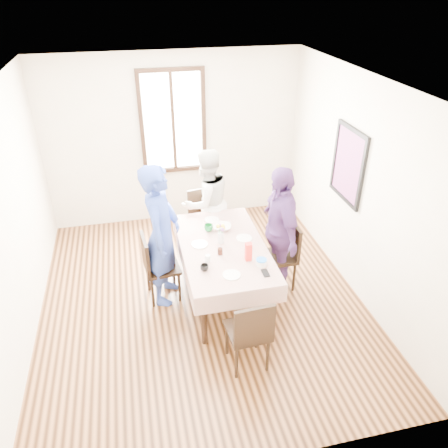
# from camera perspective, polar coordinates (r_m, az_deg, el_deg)

# --- Properties ---
(ground) EXTENTS (4.50, 4.50, 0.00)m
(ground) POSITION_cam_1_polar(r_m,az_deg,el_deg) (5.71, -2.98, -9.64)
(ground) COLOR black
(ground) RESTS_ON ground
(back_wall) EXTENTS (4.00, 0.00, 4.00)m
(back_wall) POSITION_cam_1_polar(r_m,az_deg,el_deg) (7.01, -6.60, 10.84)
(back_wall) COLOR beige
(back_wall) RESTS_ON ground
(right_wall) EXTENTS (0.00, 4.50, 4.50)m
(right_wall) POSITION_cam_1_polar(r_m,az_deg,el_deg) (5.59, 17.29, 4.42)
(right_wall) COLOR beige
(right_wall) RESTS_ON ground
(window_frame) EXTENTS (1.02, 0.06, 1.62)m
(window_frame) POSITION_cam_1_polar(r_m,az_deg,el_deg) (6.89, -6.72, 13.14)
(window_frame) COLOR black
(window_frame) RESTS_ON back_wall
(window_pane) EXTENTS (0.90, 0.02, 1.50)m
(window_pane) POSITION_cam_1_polar(r_m,az_deg,el_deg) (6.90, -6.73, 13.16)
(window_pane) COLOR white
(window_pane) RESTS_ON back_wall
(art_poster) EXTENTS (0.04, 0.76, 0.96)m
(art_poster) POSITION_cam_1_polar(r_m,az_deg,el_deg) (5.74, 16.03, 7.50)
(art_poster) COLOR red
(art_poster) RESTS_ON right_wall
(dining_table) EXTENTS (0.90, 1.67, 0.75)m
(dining_table) POSITION_cam_1_polar(r_m,az_deg,el_deg) (5.52, -0.12, -6.24)
(dining_table) COLOR black
(dining_table) RESTS_ON ground
(tablecloth) EXTENTS (1.02, 1.79, 0.01)m
(tablecloth) POSITION_cam_1_polar(r_m,az_deg,el_deg) (5.31, -0.12, -2.94)
(tablecloth) COLOR #500B01
(tablecloth) RESTS_ON dining_table
(chair_left) EXTENTS (0.46, 0.46, 0.91)m
(chair_left) POSITION_cam_1_polar(r_m,az_deg,el_deg) (5.52, -8.12, -5.59)
(chair_left) COLOR black
(chair_left) RESTS_ON ground
(chair_right) EXTENTS (0.42, 0.42, 0.91)m
(chair_right) POSITION_cam_1_polar(r_m,az_deg,el_deg) (5.70, 7.16, -4.25)
(chair_right) COLOR black
(chair_right) RESTS_ON ground
(chair_far) EXTENTS (0.48, 0.48, 0.91)m
(chair_far) POSITION_cam_1_polar(r_m,az_deg,el_deg) (6.42, -2.37, 0.32)
(chair_far) COLOR black
(chair_far) RESTS_ON ground
(chair_near) EXTENTS (0.45, 0.45, 0.91)m
(chair_near) POSITION_cam_1_polar(r_m,az_deg,el_deg) (4.62, 3.11, -13.76)
(chair_near) COLOR black
(chair_near) RESTS_ON ground
(person_left) EXTENTS (0.63, 0.77, 1.83)m
(person_left) POSITION_cam_1_polar(r_m,az_deg,el_deg) (5.27, -8.27, -1.52)
(person_left) COLOR #293F99
(person_left) RESTS_ON ground
(person_far) EXTENTS (0.95, 0.86, 1.59)m
(person_far) POSITION_cam_1_polar(r_m,az_deg,el_deg) (6.24, -2.40, 2.94)
(person_far) COLOR silver
(person_far) RESTS_ON ground
(person_right) EXTENTS (0.42, 1.01, 1.71)m
(person_right) POSITION_cam_1_polar(r_m,az_deg,el_deg) (5.48, 7.23, -0.82)
(person_right) COLOR #502E68
(person_right) RESTS_ON ground
(mug_black) EXTENTS (0.11, 0.11, 0.08)m
(mug_black) POSITION_cam_1_polar(r_m,az_deg,el_deg) (4.87, -2.59, -5.75)
(mug_black) COLOR black
(mug_black) RESTS_ON tablecloth
(mug_flag) EXTENTS (0.11, 0.11, 0.08)m
(mug_flag) POSITION_cam_1_polar(r_m,az_deg,el_deg) (5.24, 3.30, -2.90)
(mug_flag) COLOR red
(mug_flag) RESTS_ON tablecloth
(mug_green) EXTENTS (0.14, 0.14, 0.09)m
(mug_green) POSITION_cam_1_polar(r_m,az_deg,el_deg) (5.58, -2.03, -0.49)
(mug_green) COLOR #0C7226
(mug_green) RESTS_ON tablecloth
(serving_bowl) EXTENTS (0.27, 0.27, 0.06)m
(serving_bowl) POSITION_cam_1_polar(r_m,az_deg,el_deg) (5.63, -0.25, -0.41)
(serving_bowl) COLOR white
(serving_bowl) RESTS_ON tablecloth
(juice_carton) EXTENTS (0.07, 0.07, 0.22)m
(juice_carton) POSITION_cam_1_polar(r_m,az_deg,el_deg) (5.01, 3.22, -3.66)
(juice_carton) COLOR red
(juice_carton) RESTS_ON tablecloth
(butter_tub) EXTENTS (0.13, 0.13, 0.06)m
(butter_tub) POSITION_cam_1_polar(r_m,az_deg,el_deg) (4.98, 4.92, -5.06)
(butter_tub) COLOR white
(butter_tub) RESTS_ON tablecloth
(jam_jar) EXTENTS (0.06, 0.06, 0.08)m
(jam_jar) POSITION_cam_1_polar(r_m,az_deg,el_deg) (5.13, -0.51, -3.61)
(jam_jar) COLOR black
(jam_jar) RESTS_ON tablecloth
(drinking_glass) EXTENTS (0.06, 0.06, 0.09)m
(drinking_glass) POSITION_cam_1_polar(r_m,az_deg,el_deg) (5.01, -2.15, -4.54)
(drinking_glass) COLOR silver
(drinking_glass) RESTS_ON tablecloth
(smartphone) EXTENTS (0.07, 0.15, 0.01)m
(smartphone) POSITION_cam_1_polar(r_m,az_deg,el_deg) (4.87, 5.47, -6.42)
(smartphone) COLOR black
(smartphone) RESTS_ON tablecloth
(flower_vase) EXTENTS (0.07, 0.07, 0.14)m
(flower_vase) POSITION_cam_1_polar(r_m,az_deg,el_deg) (5.33, -0.44, -1.80)
(flower_vase) COLOR silver
(flower_vase) RESTS_ON tablecloth
(plate_left) EXTENTS (0.20, 0.20, 0.01)m
(plate_left) POSITION_cam_1_polar(r_m,az_deg,el_deg) (5.33, -3.21, -2.68)
(plate_left) COLOR white
(plate_left) RESTS_ON tablecloth
(plate_right) EXTENTS (0.20, 0.20, 0.01)m
(plate_right) POSITION_cam_1_polar(r_m,az_deg,el_deg) (5.45, 2.67, -1.87)
(plate_right) COLOR white
(plate_right) RESTS_ON tablecloth
(plate_far) EXTENTS (0.20, 0.20, 0.01)m
(plate_far) POSITION_cam_1_polar(r_m,az_deg,el_deg) (5.84, -1.59, 0.56)
(plate_far) COLOR white
(plate_far) RESTS_ON tablecloth
(plate_near) EXTENTS (0.20, 0.20, 0.01)m
(plate_near) POSITION_cam_1_polar(r_m,az_deg,el_deg) (4.81, 1.01, -6.70)
(plate_near) COLOR white
(plate_near) RESTS_ON tablecloth
(butter_lid) EXTENTS (0.12, 0.12, 0.01)m
(butter_lid) POSITION_cam_1_polar(r_m,az_deg,el_deg) (4.95, 4.93, -4.70)
(butter_lid) COLOR blue
(butter_lid) RESTS_ON butter_tub
(flower_bunch) EXTENTS (0.09, 0.09, 0.10)m
(flower_bunch) POSITION_cam_1_polar(r_m,az_deg,el_deg) (5.26, -0.45, -0.68)
(flower_bunch) COLOR yellow
(flower_bunch) RESTS_ON flower_vase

